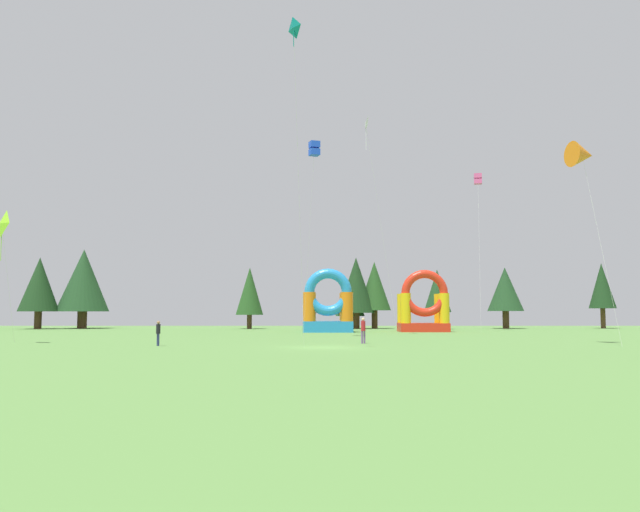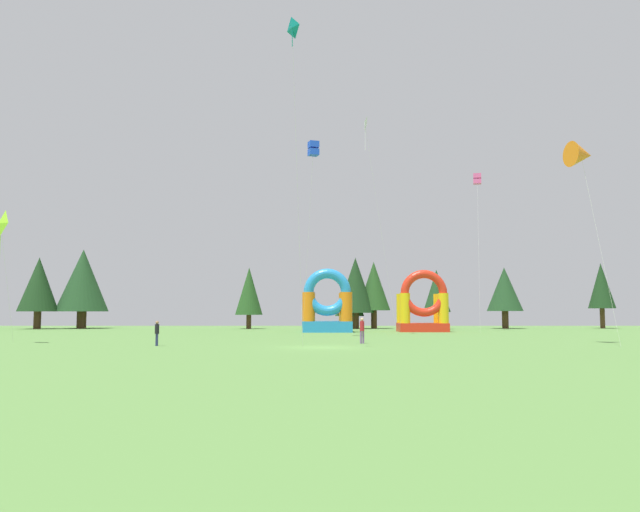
% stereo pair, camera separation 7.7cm
% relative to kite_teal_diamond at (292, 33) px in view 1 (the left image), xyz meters
% --- Properties ---
extents(ground_plane, '(120.00, 120.00, 0.00)m').
position_rel_kite_teal_diamond_xyz_m(ground_plane, '(1.61, 3.50, -17.75)').
color(ground_plane, '#5B8C42').
extents(kite_teal_diamond, '(0.99, 4.23, 18.42)m').
position_rel_kite_teal_diamond_xyz_m(kite_teal_diamond, '(0.00, 0.00, 0.00)').
color(kite_teal_diamond, '#0C7F7A').
rests_on(kite_teal_diamond, ground_plane).
extents(kite_white_diamond, '(3.29, 2.54, 19.99)m').
position_rel_kite_teal_diamond_xyz_m(kite_white_diamond, '(5.75, 23.46, 1.52)').
color(kite_white_diamond, white).
rests_on(kite_white_diamond, ground_plane).
extents(kite_blue_box, '(1.48, 3.41, 16.44)m').
position_rel_kite_teal_diamond_xyz_m(kite_blue_box, '(1.05, 18.43, -1.93)').
color(kite_blue_box, blue).
rests_on(kite_blue_box, ground_plane).
extents(kite_pink_box, '(2.18, 7.06, 17.70)m').
position_rel_kite_teal_diamond_xyz_m(kite_pink_box, '(19.43, 37.04, -0.66)').
color(kite_pink_box, '#EA599E').
rests_on(kite_pink_box, ground_plane).
extents(kite_orange_delta, '(1.95, 4.08, 13.36)m').
position_rel_kite_teal_diamond_xyz_m(kite_orange_delta, '(18.91, 6.92, -5.27)').
color(kite_orange_delta, orange).
rests_on(kite_orange_delta, ground_plane).
extents(person_left_edge, '(0.36, 0.36, 1.72)m').
position_rel_kite_teal_diamond_xyz_m(person_left_edge, '(4.42, 8.22, -16.73)').
color(person_left_edge, '#724C8C').
rests_on(person_left_edge, ground_plane).
extents(person_far_side, '(0.37, 0.37, 1.55)m').
position_rel_kite_teal_diamond_xyz_m(person_far_side, '(-8.54, 5.29, -16.83)').
color(person_far_side, navy).
rests_on(person_far_side, ground_plane).
extents(inflatable_orange_dome, '(5.13, 3.91, 6.51)m').
position_rel_kite_teal_diamond_xyz_m(inflatable_orange_dome, '(12.51, 33.60, -15.34)').
color(inflatable_orange_dome, red).
rests_on(inflatable_orange_dome, ground_plane).
extents(inflatable_blue_arch, '(5.13, 4.60, 6.56)m').
position_rel_kite_teal_diamond_xyz_m(inflatable_blue_arch, '(2.36, 32.52, -15.38)').
color(inflatable_blue_arch, '#268CD8').
rests_on(inflatable_blue_arch, ground_plane).
extents(tree_row_1, '(4.90, 4.90, 8.88)m').
position_rel_kite_teal_diamond_xyz_m(tree_row_1, '(-33.39, 45.24, -12.28)').
color(tree_row_1, '#4C331E').
rests_on(tree_row_1, ground_plane).
extents(tree_row_2, '(6.56, 6.56, 10.10)m').
position_rel_kite_teal_diamond_xyz_m(tree_row_2, '(-28.77, 47.56, -11.66)').
color(tree_row_2, '#4C331E').
rests_on(tree_row_2, ground_plane).
extents(tree_row_3, '(3.42, 3.42, 7.65)m').
position_rel_kite_teal_diamond_xyz_m(tree_row_3, '(-7.26, 45.68, -13.09)').
color(tree_row_3, '#4C331E').
rests_on(tree_row_3, ground_plane).
extents(tree_row_4, '(3.74, 3.74, 6.48)m').
position_rel_kite_teal_diamond_xyz_m(tree_row_4, '(5.38, 47.73, -13.76)').
color(tree_row_4, '#4C331E').
rests_on(tree_row_4, ground_plane).
extents(tree_row_5, '(4.68, 4.68, 8.95)m').
position_rel_kite_teal_diamond_xyz_m(tree_row_5, '(6.07, 46.29, -12.32)').
color(tree_row_5, '#4C331E').
rests_on(tree_row_5, ground_plane).
extents(tree_row_6, '(4.17, 4.17, 8.46)m').
position_rel_kite_teal_diamond_xyz_m(tree_row_6, '(8.45, 47.11, -12.42)').
color(tree_row_6, '#4C331E').
rests_on(tree_row_6, ground_plane).
extents(tree_row_7, '(3.32, 3.32, 7.28)m').
position_rel_kite_teal_diamond_xyz_m(tree_row_7, '(15.88, 44.05, -13.11)').
color(tree_row_7, '#4C331E').
rests_on(tree_row_7, ground_plane).
extents(tree_row_8, '(4.52, 4.52, 7.75)m').
position_rel_kite_teal_diamond_xyz_m(tree_row_8, '(25.04, 46.98, -12.82)').
color(tree_row_8, '#4C331E').
rests_on(tree_row_8, ground_plane).
extents(tree_row_9, '(3.34, 3.34, 8.34)m').
position_rel_kite_teal_diamond_xyz_m(tree_row_9, '(37.70, 47.82, -12.36)').
color(tree_row_9, '#4C331E').
rests_on(tree_row_9, ground_plane).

